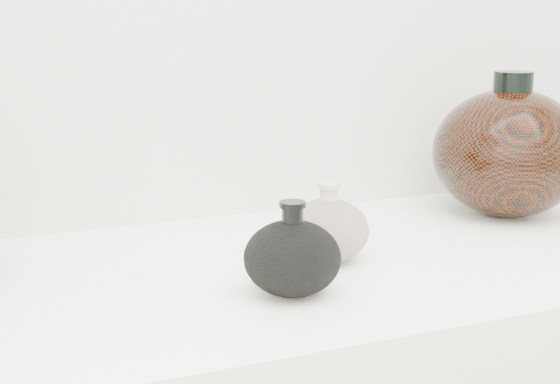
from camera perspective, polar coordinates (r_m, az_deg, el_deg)
name	(u,v)px	position (r m, az deg, el deg)	size (l,w,h in m)	color
black_gourd_vase	(292,257)	(0.85, 0.91, -4.80)	(0.14, 0.14, 0.11)	black
cream_gourd_vase	(328,230)	(0.97, 3.54, -2.77)	(0.13, 0.13, 0.10)	beige
right_round_pot	(509,152)	(1.23, 16.38, 2.81)	(0.29, 0.29, 0.22)	black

